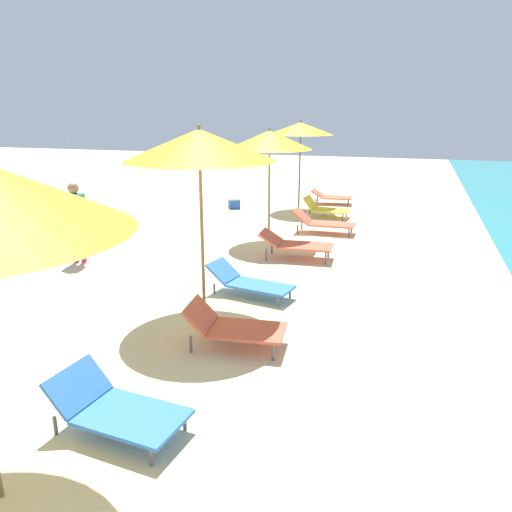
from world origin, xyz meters
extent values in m
cube|color=blue|center=(0.22, 9.85, 0.21)|extent=(1.09, 0.79, 0.04)
cube|color=blue|center=(-0.44, 9.92, 0.40)|extent=(0.39, 0.71, 0.36)
cylinder|color=#59595E|center=(0.66, 10.09, 0.10)|extent=(0.04, 0.04, 0.19)
cylinder|color=#59595E|center=(0.60, 9.52, 0.10)|extent=(0.04, 0.04, 0.19)
cylinder|color=#59595E|center=(-0.47, 10.22, 0.10)|extent=(0.04, 0.04, 0.19)
cylinder|color=#59595E|center=(-0.53, 9.64, 0.10)|extent=(0.04, 0.04, 0.19)
cylinder|color=olive|center=(-0.34, 12.96, 1.19)|extent=(0.05, 0.05, 2.38)
cone|color=yellow|center=(-0.34, 12.96, 2.60)|extent=(2.22, 2.22, 0.46)
sphere|color=olive|center=(-0.34, 12.96, 2.86)|extent=(0.06, 0.06, 0.06)
cube|color=blue|center=(0.31, 13.85, 0.21)|extent=(1.19, 0.75, 0.04)
cube|color=blue|center=(-0.41, 13.99, 0.37)|extent=(0.50, 0.62, 0.32)
cylinder|color=#59595E|center=(0.80, 13.98, 0.09)|extent=(0.04, 0.04, 0.19)
cylinder|color=#59595E|center=(0.72, 13.54, 0.09)|extent=(0.04, 0.04, 0.19)
cylinder|color=#59595E|center=(-0.41, 14.22, 0.09)|extent=(0.04, 0.04, 0.19)
cylinder|color=#59595E|center=(-0.50, 13.78, 0.09)|extent=(0.04, 0.04, 0.19)
cube|color=#D8593F|center=(0.69, 12.00, 0.26)|extent=(1.07, 0.77, 0.04)
cube|color=#D8593F|center=(0.05, 11.93, 0.43)|extent=(0.39, 0.70, 0.34)
cylinder|color=#59595E|center=(1.06, 12.32, 0.12)|extent=(0.04, 0.04, 0.24)
cylinder|color=#59595E|center=(1.12, 11.76, 0.12)|extent=(0.04, 0.04, 0.24)
cylinder|color=#59595E|center=(-0.04, 12.20, 0.12)|extent=(0.04, 0.04, 0.24)
cylinder|color=#59595E|center=(0.02, 11.64, 0.12)|extent=(0.04, 0.04, 0.24)
cylinder|color=olive|center=(-0.59, 17.57, 1.10)|extent=(0.05, 0.05, 2.19)
cone|color=yellow|center=(-0.59, 17.57, 2.41)|extent=(1.98, 1.98, 0.43)
sphere|color=olive|center=(-0.59, 17.57, 2.65)|extent=(0.06, 0.06, 0.06)
cube|color=#D8593F|center=(0.74, 18.76, 0.24)|extent=(1.16, 0.61, 0.04)
cube|color=#D8593F|center=(-0.04, 18.76, 0.42)|extent=(0.42, 0.61, 0.34)
cylinder|color=#59595E|center=(1.22, 19.01, 0.11)|extent=(0.04, 0.04, 0.22)
cylinder|color=#59595E|center=(1.22, 18.50, 0.11)|extent=(0.04, 0.04, 0.22)
cylinder|color=#59595E|center=(-0.09, 19.01, 0.11)|extent=(0.04, 0.04, 0.22)
cylinder|color=#59595E|center=(-0.09, 18.50, 0.11)|extent=(0.04, 0.04, 0.22)
cube|color=#D8593F|center=(0.58, 16.30, 0.30)|extent=(1.16, 0.76, 0.04)
cube|color=#D8593F|center=(-0.18, 16.25, 0.44)|extent=(0.47, 0.71, 0.28)
cylinder|color=#59595E|center=(1.02, 16.62, 0.14)|extent=(0.04, 0.04, 0.28)
cylinder|color=#59595E|center=(1.06, 16.04, 0.14)|extent=(0.04, 0.04, 0.28)
cylinder|color=#59595E|center=(-0.23, 16.54, 0.14)|extent=(0.04, 0.04, 0.28)
cylinder|color=#59595E|center=(-0.19, 15.95, 0.14)|extent=(0.04, 0.04, 0.28)
cylinder|color=#4C4C51|center=(-0.79, 21.73, 1.16)|extent=(0.05, 0.05, 2.32)
cone|color=yellow|center=(-0.79, 21.73, 2.50)|extent=(2.01, 2.01, 0.37)
sphere|color=#4C4C51|center=(-0.79, 21.73, 2.72)|extent=(0.06, 0.06, 0.06)
cube|color=#D8593F|center=(0.25, 22.92, 0.23)|extent=(1.03, 0.77, 0.04)
cube|color=#D8593F|center=(-0.40, 22.86, 0.35)|extent=(0.44, 0.71, 0.25)
cylinder|color=#59595E|center=(0.61, 23.25, 0.10)|extent=(0.04, 0.04, 0.21)
cylinder|color=#59595E|center=(0.66, 22.67, 0.10)|extent=(0.04, 0.04, 0.21)
cylinder|color=#59595E|center=(-0.44, 23.15, 0.10)|extent=(0.04, 0.04, 0.21)
cylinder|color=#59595E|center=(-0.39, 22.57, 0.10)|extent=(0.04, 0.04, 0.21)
cube|color=yellow|center=(0.41, 20.72, 0.22)|extent=(1.07, 0.74, 0.04)
cube|color=yellow|center=(-0.23, 20.77, 0.41)|extent=(0.34, 0.69, 0.37)
cylinder|color=#59595E|center=(0.84, 20.98, 0.10)|extent=(0.04, 0.04, 0.20)
cylinder|color=#59595E|center=(0.81, 20.41, 0.10)|extent=(0.04, 0.04, 0.20)
cylinder|color=#59595E|center=(-0.28, 21.06, 0.10)|extent=(0.04, 0.04, 0.20)
cylinder|color=#59595E|center=(-0.32, 20.48, 0.10)|extent=(0.04, 0.04, 0.20)
cylinder|color=#D8334C|center=(-3.98, 14.70, 0.41)|extent=(0.11, 0.11, 0.83)
cylinder|color=#D8334C|center=(-3.81, 14.72, 0.41)|extent=(0.11, 0.11, 0.83)
cube|color=#3F9972|center=(-3.90, 14.71, 1.14)|extent=(0.38, 0.25, 0.62)
sphere|color=#9E704C|center=(-3.90, 14.71, 1.56)|extent=(0.22, 0.22, 0.22)
cube|color=#2659B2|center=(-2.83, 21.31, 0.14)|extent=(0.55, 0.63, 0.29)
cube|color=white|center=(-2.83, 21.31, 0.32)|extent=(0.56, 0.64, 0.05)
camera|label=1|loc=(2.65, 6.10, 3.12)|focal=35.49mm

